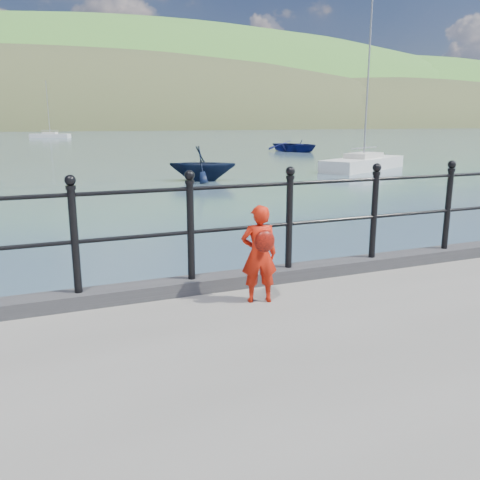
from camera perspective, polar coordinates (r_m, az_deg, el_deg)
name	(u,v)px	position (r m, az deg, el deg)	size (l,w,h in m)	color
ground	(237,359)	(6.40, -0.33, -13.22)	(600.00, 600.00, 0.00)	#2D4251
kerb	(242,279)	(5.86, 0.20, -4.38)	(60.00, 0.30, 0.15)	#28282B
railing	(242,215)	(5.68, 0.21, 2.83)	(18.11, 0.11, 1.20)	black
far_shore	(123,176)	(249.35, -13.02, 7.02)	(830.00, 200.00, 156.00)	#333A21
child	(259,253)	(5.22, 2.18, -1.51)	(0.42, 0.35, 1.03)	red
launch_blue	(296,146)	(49.58, 6.32, 10.49)	(3.90, 5.46, 1.13)	#121851
launch_navy	(202,164)	(24.92, -4.24, 8.55)	(2.75, 3.18, 1.68)	black
sailboat_near	(363,164)	(31.57, 13.67, 8.29)	(7.25, 5.10, 9.71)	silver
sailboat_deep	(50,136)	(95.44, -20.53, 10.89)	(6.87, 4.50, 9.74)	silver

